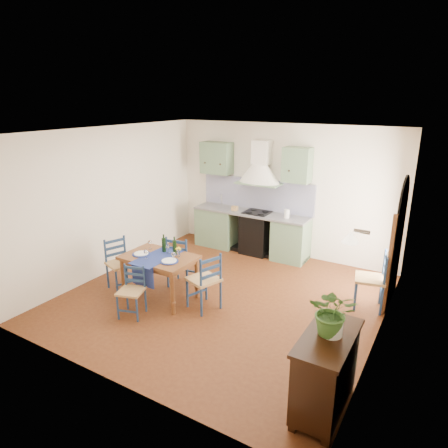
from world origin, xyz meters
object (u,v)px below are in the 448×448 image
(dining_table, at_px, (159,261))
(potted_plant, at_px, (333,312))
(chair_near, at_px, (132,291))
(sideboard, at_px, (325,370))

(dining_table, bearing_deg, potted_plant, -18.50)
(chair_near, bearing_deg, sideboard, -7.95)
(dining_table, bearing_deg, chair_near, -91.44)
(dining_table, distance_m, potted_plant, 3.41)
(sideboard, distance_m, potted_plant, 0.69)
(dining_table, xyz_separation_m, potted_plant, (3.20, -1.07, 0.52))
(dining_table, relative_size, sideboard, 1.15)
(chair_near, distance_m, sideboard, 3.23)
(chair_near, xyz_separation_m, sideboard, (3.20, -0.45, 0.10))
(dining_table, distance_m, chair_near, 0.71)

